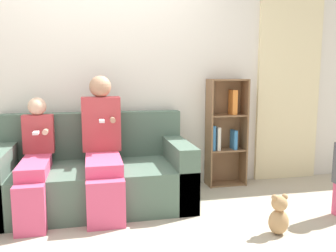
{
  "coord_description": "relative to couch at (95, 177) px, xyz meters",
  "views": [
    {
      "loc": [
        -0.1,
        -2.89,
        1.29
      ],
      "look_at": [
        0.67,
        0.61,
        0.76
      ],
      "focal_mm": 38.0,
      "sensor_mm": 36.0,
      "label": 1
    }
  ],
  "objects": [
    {
      "name": "child_seated",
      "position": [
        -0.52,
        -0.14,
        0.24
      ],
      "size": [
        0.29,
        0.87,
        1.06
      ],
      "color": "#DB4C75",
      "rests_on": "ground_plane"
    },
    {
      "name": "couch",
      "position": [
        0.0,
        0.0,
        0.0
      ],
      "size": [
        1.86,
        0.91,
        0.88
      ],
      "color": "#4C6656",
      "rests_on": "ground_plane"
    },
    {
      "name": "curtain_panel",
      "position": [
        2.32,
        0.44,
        0.82
      ],
      "size": [
        0.8,
        0.04,
        2.22
      ],
      "color": "beige",
      "rests_on": "ground_plane"
    },
    {
      "name": "teddy_bear",
      "position": [
        1.43,
        -0.98,
        -0.13
      ],
      "size": [
        0.17,
        0.14,
        0.34
      ],
      "color": "tan",
      "rests_on": "ground_plane"
    },
    {
      "name": "ground_plane",
      "position": [
        0.08,
        -0.56,
        -0.29
      ],
      "size": [
        14.0,
        14.0,
        0.0
      ],
      "primitive_type": "plane",
      "color": "#B2A893"
    },
    {
      "name": "adult_seated",
      "position": [
        0.09,
        -0.08,
        0.35
      ],
      "size": [
        0.38,
        0.87,
        1.27
      ],
      "color": "#DB4C75",
      "rests_on": "ground_plane"
    },
    {
      "name": "back_wall",
      "position": [
        0.08,
        0.49,
        0.99
      ],
      "size": [
        10.0,
        0.06,
        2.55
      ],
      "color": "silver",
      "rests_on": "ground_plane"
    },
    {
      "name": "bookshelf",
      "position": [
        1.5,
        0.37,
        0.34
      ],
      "size": [
        0.44,
        0.23,
        1.22
      ],
      "color": "brown",
      "rests_on": "ground_plane"
    }
  ]
}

